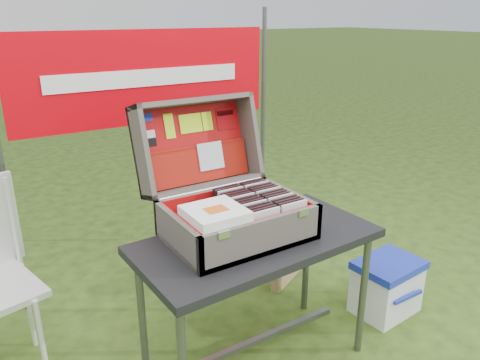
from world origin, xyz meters
TOP-DOWN VIEW (x-y plane):
  - table at (0.05, -0.00)m, footprint 1.14×0.60m
  - table_top at (0.05, -0.00)m, footprint 1.14×0.60m
  - table_leg_fr at (0.55, -0.22)m, footprint 0.04×0.04m
  - table_leg_bl at (-0.45, 0.21)m, footprint 0.04×0.04m
  - table_leg_br at (0.55, 0.21)m, footprint 0.04×0.04m
  - table_brace at (0.05, -0.00)m, footprint 0.96×0.03m
  - suitcase at (-0.02, 0.11)m, footprint 0.62×0.60m
  - suitcase_base_bottom at (-0.02, 0.05)m, footprint 0.62×0.44m
  - suitcase_base_wall_front at (-0.02, -0.16)m, footprint 0.62×0.02m
  - suitcase_base_wall_back at (-0.02, 0.26)m, footprint 0.62×0.02m
  - suitcase_base_wall_left at (-0.32, 0.05)m, footprint 0.02×0.44m
  - suitcase_base_wall_right at (0.28, 0.05)m, footprint 0.02×0.44m
  - suitcase_liner_floor at (-0.02, 0.05)m, footprint 0.57×0.39m
  - suitcase_latch_left at (-0.22, -0.17)m, footprint 0.05×0.01m
  - suitcase_latch_right at (0.18, -0.17)m, footprint 0.05×0.01m
  - suitcase_hinge at (-0.02, 0.27)m, footprint 0.56×0.02m
  - suitcase_lid_back at (-0.02, 0.48)m, footprint 0.62×0.14m
  - suitcase_lid_rim_far at (-0.02, 0.47)m, footprint 0.62×0.17m
  - suitcase_lid_rim_near at (-0.02, 0.35)m, footprint 0.62×0.17m
  - suitcase_lid_rim_left at (-0.32, 0.41)m, footprint 0.02×0.28m
  - suitcase_lid_rim_right at (0.28, 0.41)m, footprint 0.02×0.28m
  - suitcase_lid_liner at (-0.02, 0.47)m, footprint 0.57×0.11m
  - suitcase_liner_wall_front at (-0.02, -0.14)m, footprint 0.57×0.01m
  - suitcase_liner_wall_back at (-0.02, 0.24)m, footprint 0.57×0.01m
  - suitcase_liner_wall_left at (-0.30, 0.05)m, footprint 0.01×0.39m
  - suitcase_liner_wall_right at (0.26, 0.05)m, footprint 0.01×0.39m
  - suitcase_lid_pocket at (-0.02, 0.42)m, footprint 0.55×0.08m
  - suitcase_pocket_edge at (-0.02, 0.44)m, footprint 0.54×0.02m
  - suitcase_pocket_cd at (0.04, 0.41)m, footprint 0.14×0.05m
  - lid_sticker_cc_a at (-0.25, 0.50)m, footprint 0.06×0.01m
  - lid_sticker_cc_b at (-0.25, 0.49)m, footprint 0.06×0.01m
  - lid_sticker_cc_c at (-0.25, 0.48)m, footprint 0.06×0.01m
  - lid_sticker_cc_d at (-0.25, 0.47)m, footprint 0.06×0.01m
  - lid_card_neon_tall at (-0.14, 0.49)m, footprint 0.05×0.04m
  - lid_card_neon_main at (-0.02, 0.49)m, footprint 0.12×0.03m
  - lid_card_neon_small at (0.07, 0.49)m, footprint 0.06×0.03m
  - lid_sticker_band at (0.18, 0.49)m, footprint 0.11×0.03m
  - lid_sticker_band_bar at (0.18, 0.50)m, footprint 0.10×0.01m
  - cd_left_0 at (0.02, -0.12)m, footprint 0.14×0.01m
  - cd_left_1 at (0.02, -0.10)m, footprint 0.14×0.01m
  - cd_left_2 at (0.02, -0.07)m, footprint 0.14×0.01m
  - cd_left_3 at (0.02, -0.05)m, footprint 0.14×0.01m
  - cd_left_4 at (0.02, -0.02)m, footprint 0.14×0.01m
  - cd_left_5 at (0.02, 0.00)m, footprint 0.14×0.01m
  - cd_left_6 at (0.02, 0.02)m, footprint 0.14×0.01m
  - cd_left_7 at (0.02, 0.05)m, footprint 0.14×0.01m
  - cd_left_8 at (0.02, 0.07)m, footprint 0.14×0.01m
  - cd_left_9 at (0.02, 0.10)m, footprint 0.14×0.01m
  - cd_left_10 at (0.02, 0.12)m, footprint 0.14×0.01m
  - cd_left_11 at (0.02, 0.15)m, footprint 0.14×0.01m
  - cd_left_12 at (0.02, 0.17)m, footprint 0.14×0.01m
  - cd_left_13 at (0.02, 0.20)m, footprint 0.14×0.01m
  - cd_left_14 at (0.02, 0.22)m, footprint 0.14×0.01m
  - cd_right_0 at (0.17, -0.12)m, footprint 0.14×0.01m
  - cd_right_1 at (0.17, -0.10)m, footprint 0.14×0.01m
  - cd_right_2 at (0.17, -0.07)m, footprint 0.14×0.01m
  - cd_right_3 at (0.17, -0.05)m, footprint 0.14×0.01m
  - cd_right_4 at (0.17, -0.02)m, footprint 0.14×0.01m
  - cd_right_5 at (0.17, 0.00)m, footprint 0.14×0.01m
  - cd_right_6 at (0.17, 0.02)m, footprint 0.14×0.01m
  - cd_right_7 at (0.17, 0.05)m, footprint 0.14×0.01m
  - cd_right_8 at (0.17, 0.07)m, footprint 0.14×0.01m
  - cd_right_9 at (0.17, 0.10)m, footprint 0.14×0.01m
  - cd_right_10 at (0.17, 0.12)m, footprint 0.14×0.01m
  - cd_right_11 at (0.17, 0.15)m, footprint 0.14×0.01m
  - cd_right_12 at (0.17, 0.17)m, footprint 0.14×0.01m
  - cd_right_13 at (0.17, 0.20)m, footprint 0.14×0.01m
  - cd_right_14 at (0.17, 0.22)m, footprint 0.14×0.01m
  - songbook_0 at (-0.18, -0.03)m, footprint 0.23×0.23m
  - songbook_1 at (-0.18, -0.03)m, footprint 0.23×0.23m
  - songbook_2 at (-0.18, -0.03)m, footprint 0.23×0.23m
  - songbook_3 at (-0.18, -0.03)m, footprint 0.23×0.23m
  - songbook_4 at (-0.18, -0.03)m, footprint 0.23×0.23m
  - songbook_5 at (-0.18, -0.03)m, footprint 0.23×0.23m
  - songbook_6 at (-0.18, -0.03)m, footprint 0.23×0.23m
  - songbook_7 at (-0.18, -0.03)m, footprint 0.23×0.23m
  - songbook_graphic at (-0.18, -0.04)m, footprint 0.09×0.07m
  - cooler at (0.93, -0.06)m, footprint 0.39×0.31m
  - cooler_body at (0.93, -0.06)m, footprint 0.37×0.29m
  - cooler_lid at (0.93, -0.06)m, footprint 0.39×0.31m
  - cooler_handle at (0.93, -0.21)m, footprint 0.22×0.02m
  - chair_leg_fr at (-0.87, 0.35)m, footprint 0.02×0.02m
  - chair_leg_br at (-0.87, 0.72)m, footprint 0.02×0.02m
  - chair_upright_right at (-0.87, 0.74)m, footprint 0.02×0.02m
  - cardboard_box at (0.65, 0.53)m, footprint 0.37×0.25m
  - banner_post_left at (-0.85, 1.10)m, footprint 0.03×0.03m
  - banner_post_right at (0.85, 1.10)m, footprint 0.03×0.03m
  - banner at (0.00, 1.09)m, footprint 1.60×0.02m
  - banner_text at (0.00, 1.08)m, footprint 1.20×0.00m

SIDE VIEW (x-z plane):
  - table_brace at x=0.05m, z-range 0.10..0.14m
  - cooler_body at x=0.93m, z-range 0.00..0.28m
  - cooler at x=0.93m, z-range 0.00..0.33m
  - cooler_handle at x=0.93m, z-range 0.17..0.19m
  - cardboard_box at x=0.65m, z-range 0.00..0.38m
  - chair_leg_fr at x=-0.87m, z-range 0.00..0.49m
  - chair_leg_br at x=-0.87m, z-range 0.00..0.49m
  - cooler_lid at x=0.93m, z-range 0.28..0.33m
  - table_leg_fr at x=0.55m, z-range 0.00..0.66m
  - table_leg_bl at x=-0.45m, z-range 0.00..0.66m
  - table_leg_br at x=0.55m, z-range 0.00..0.66m
  - table at x=0.05m, z-range 0.00..0.70m
  - table_top at x=0.05m, z-range 0.66..0.70m
  - suitcase_base_bottom at x=-0.02m, z-range 0.70..0.72m
  - chair_upright_right at x=-0.87m, z-range 0.49..0.94m
  - suitcase_liner_floor at x=-0.02m, z-range 0.72..0.73m
  - suitcase_base_wall_front at x=-0.02m, z-range 0.70..0.86m
  - suitcase_base_wall_back at x=-0.02m, z-range 0.70..0.86m
  - suitcase_base_wall_left at x=-0.32m, z-range 0.70..0.86m
  - suitcase_base_wall_right at x=0.28m, z-range 0.70..0.86m
  - suitcase_liner_wall_front at x=-0.02m, z-range 0.72..0.86m
  - suitcase_liner_wall_back at x=-0.02m, z-range 0.72..0.86m
  - suitcase_liner_wall_left at x=-0.30m, z-range 0.72..0.86m
  - suitcase_liner_wall_right at x=0.26m, z-range 0.72..0.86m
  - cd_left_0 at x=0.02m, z-range 0.73..0.88m
  - cd_left_1 at x=0.02m, z-range 0.73..0.88m
  - cd_left_2 at x=0.02m, z-range 0.73..0.88m
  - cd_left_3 at x=0.02m, z-range 0.73..0.88m
  - cd_left_4 at x=0.02m, z-range 0.73..0.88m
  - cd_left_5 at x=0.02m, z-range 0.73..0.88m
  - cd_left_6 at x=0.02m, z-range 0.73..0.88m
  - cd_left_7 at x=0.02m, z-range 0.73..0.88m
  - cd_left_8 at x=0.02m, z-range 0.73..0.88m
  - cd_left_9 at x=0.02m, z-range 0.73..0.88m
  - cd_left_10 at x=0.02m, z-range 0.73..0.88m
  - cd_left_11 at x=0.02m, z-range 0.73..0.88m
  - cd_left_12 at x=0.02m, z-range 0.73..0.88m
  - cd_left_13 at x=0.02m, z-range 0.73..0.88m
  - cd_left_14 at x=0.02m, z-range 0.73..0.88m
  - cd_right_0 at x=0.17m, z-range 0.73..0.88m
  - cd_right_1 at x=0.17m, z-range 0.73..0.88m
  - cd_right_2 at x=0.17m, z-range 0.73..0.88m
  - cd_right_3 at x=0.17m, z-range 0.73..0.88m
  - cd_right_4 at x=0.17m, z-range 0.73..0.88m
  - cd_right_5 at x=0.17m, z-range 0.73..0.88m
  - cd_right_6 at x=0.17m, z-range 0.73..0.88m
  - cd_right_7 at x=0.17m, z-range 0.73..0.88m
  - cd_right_8 at x=0.17m, z-range 0.73..0.88m
  - cd_right_9 at x=0.17m, z-range 0.73..0.88m
  - cd_right_10 at x=0.17m, z-range 0.73..0.88m
  - cd_right_11 at x=0.17m, z-range 0.73..0.88m
  - cd_right_12 at x=0.17m, z-range 0.73..0.88m
  - cd_right_13 at x=0.17m, z-range 0.73..0.88m
  - cd_right_14 at x=0.17m, z-range 0.73..0.88m
  - banner_post_left at x=-0.85m, z-range 0.00..1.70m
  - banner_post_right at x=0.85m, z-range 0.00..1.70m
  - suitcase_lid_rim_near at x=-0.02m, z-range 0.82..0.89m
  - suitcase_latch_left at x=-0.22m, z-range 0.84..0.87m
  - suitcase_latch_right at x=0.18m, z-range 0.84..0.87m
  - suitcase_hinge at x=-0.02m, z-range 0.85..0.87m
  - songbook_0 at x=-0.18m, z-range 0.86..0.87m
  - songbook_1 at x=-0.18m, z-range 0.87..0.87m
  - songbook_2 at x=-0.18m, z-range 0.87..0.88m
  - songbook_3 at x=-0.18m, z-range 0.88..0.88m
  - songbook_4 at x=-0.18m, z-range 0.88..0.89m
  - songbook_5 at x=-0.18m, z-range 0.89..0.89m
  - songbook_6 at x=-0.18m, z-range 0.89..0.90m
  - songbook_7 at x=-0.18m, z-range 0.90..0.90m
  - songbook_graphic at x=-0.18m, z-range 0.90..0.90m
  - suitcase_lid_pocket at x=-0.02m, z-range 0.85..1.03m
  - suitcase_pocket_cd at x=0.04m, z-range 0.91..1.05m
  - suitcase at x=-0.02m, z-range 0.70..1.26m
  - suitcase_pocket_edge at x=-0.02m, z-range 1.02..1.04m
  - suitcase_lid_back at x=-0.02m, z-range 0.82..1.25m
  - suitcase_lid_liner at x=-0.02m, z-range 0.85..1.22m
  - suitcase_lid_rim_left at x=-0.32m, z-range 0.82..1.29m
  - suitcase_lid_rim_right at x=0.28m, z-range 0.82..1.29m
  - lid_sticker_cc_d at x=-0.25m, z-range 1.06..1.10m
  - lid_sticker_cc_c at x=-0.25m, z-range 1.10..1.14m
  - lid_card_neon_tall at x=-0.14m, z-range 1.08..1.20m
  - lid_card_neon_main at x=-0.02m, z-range 1.10..1.19m
  - lid_card_neon_small at x=0.07m, z-range 1.10..1.19m
  - lid_sticker_band at x=0.18m, z-range 1.09..1.19m
  - lid_sticker_cc_b at x=-0.25m, z-range 1.14..1.17m
  - lid_sticker_band_bar at x=0.18m, z-range 1.16..1.18m
  - lid_sticker_cc_a at x=-0.25m, z-range 1.18..1.21m
  - suitcase_lid_rim_far at x=-0.02m, z-range 1.22..1.29m
  - banner at x=0.00m, z-range 1.02..1.58m
  - banner_text at x=0.00m, z-range 1.25..1.35m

